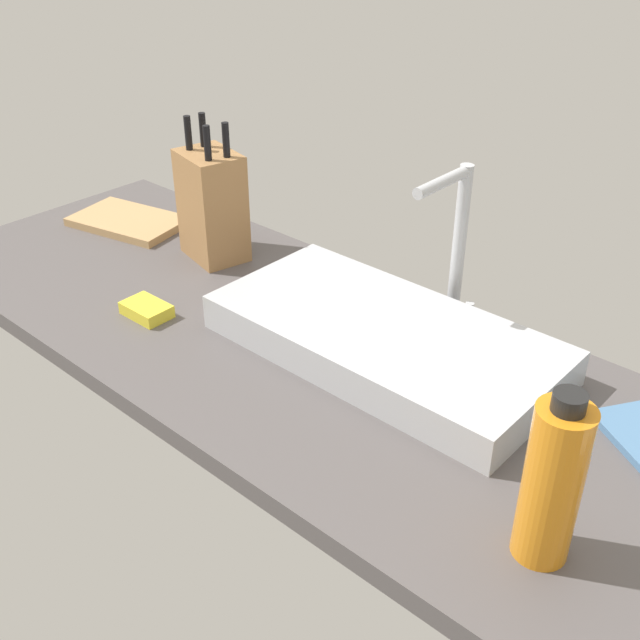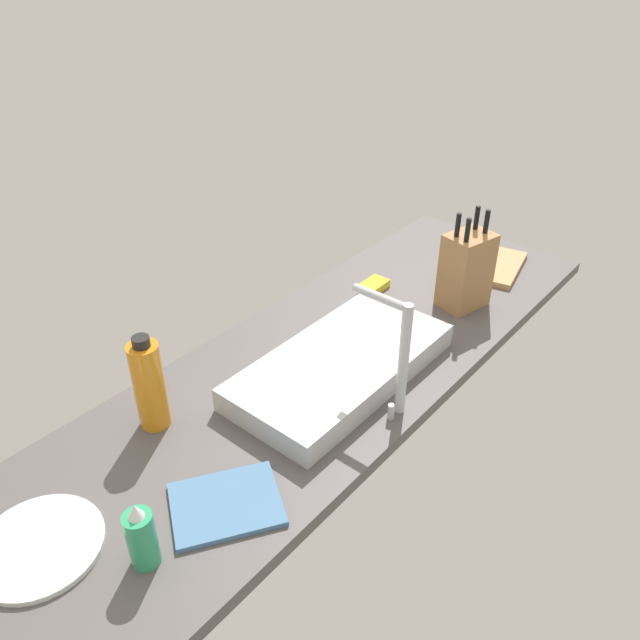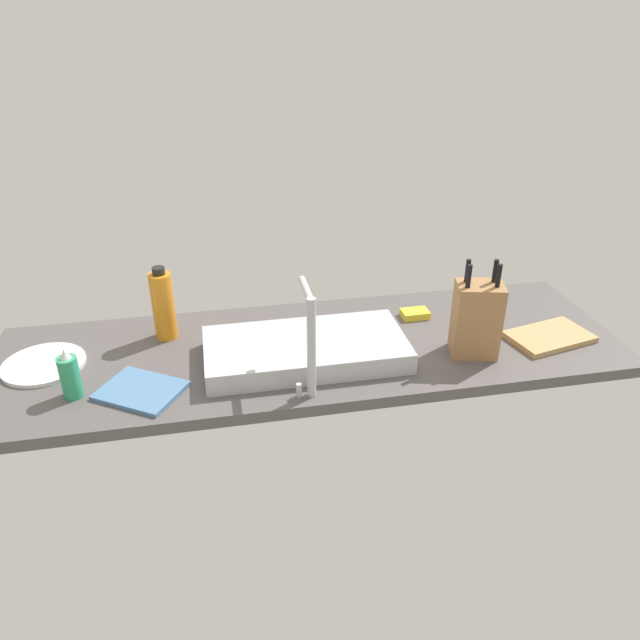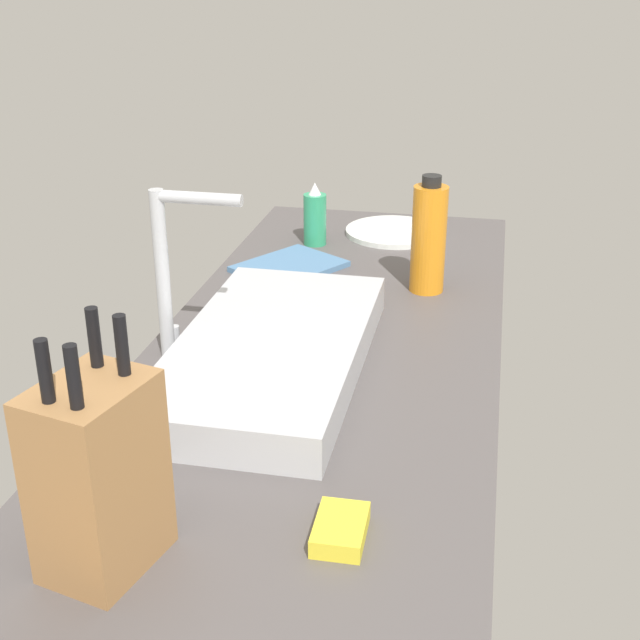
# 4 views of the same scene
# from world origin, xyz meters

# --- Properties ---
(countertop_slab) EXTENTS (1.92, 0.61, 0.04)m
(countertop_slab) POSITION_xyz_m (0.00, 0.00, 0.02)
(countertop_slab) COLOR #514C4C
(countertop_slab) RESTS_ON ground
(sink_basin) EXTENTS (0.59, 0.29, 0.06)m
(sink_basin) POSITION_xyz_m (0.03, 0.07, 0.07)
(sink_basin) COLOR #B7BABF
(sink_basin) RESTS_ON countertop_slab
(faucet) EXTENTS (0.06, 0.15, 0.29)m
(faucet) POSITION_xyz_m (0.05, 0.24, 0.21)
(faucet) COLOR #B7BABF
(faucet) RESTS_ON countertop_slab
(knife_block) EXTENTS (0.15, 0.13, 0.29)m
(knife_block) POSITION_xyz_m (-0.47, 0.13, 0.15)
(knife_block) COLOR #9E7042
(knife_block) RESTS_ON countertop_slab
(soap_bottle) EXTENTS (0.05, 0.05, 0.15)m
(soap_bottle) POSITION_xyz_m (0.68, 0.13, 0.10)
(soap_bottle) COLOR #2D9966
(soap_bottle) RESTS_ON countertop_slab
(water_bottle) EXTENTS (0.07, 0.07, 0.24)m
(water_bottle) POSITION_xyz_m (0.44, -0.15, 0.15)
(water_bottle) COLOR orange
(water_bottle) RESTS_ON countertop_slab
(dinner_plate) EXTENTS (0.24, 0.24, 0.01)m
(dinner_plate) POSITION_xyz_m (0.79, -0.04, 0.04)
(dinner_plate) COLOR silver
(dinner_plate) RESTS_ON countertop_slab
(dish_towel) EXTENTS (0.27, 0.25, 0.01)m
(dish_towel) POSITION_xyz_m (0.50, 0.15, 0.04)
(dish_towel) COLOR teal
(dish_towel) RESTS_ON countertop_slab
(dish_sponge) EXTENTS (0.09, 0.06, 0.02)m
(dish_sponge) POSITION_xyz_m (-0.38, -0.12, 0.05)
(dish_sponge) COLOR yellow
(dish_sponge) RESTS_ON countertop_slab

